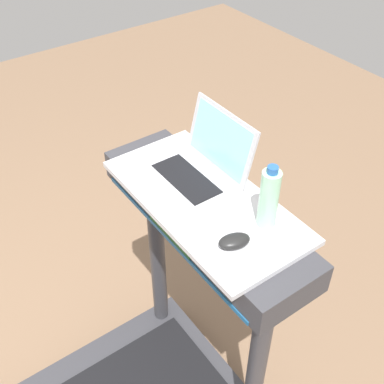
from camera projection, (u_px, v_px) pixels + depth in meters
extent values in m
cylinder|color=#38383D|center=(157.00, 254.00, 2.22)|extent=(0.07, 0.07, 0.90)
cylinder|color=#38383D|center=(257.00, 366.00, 1.80)|extent=(0.07, 0.07, 0.90)
cube|color=#38383D|center=(204.00, 214.00, 1.69)|extent=(0.90, 0.28, 0.11)
cube|color=#0C3F19|center=(169.00, 231.00, 1.62)|extent=(0.24, 0.01, 0.06)
cube|color=#1E598C|center=(170.00, 241.00, 1.65)|extent=(0.81, 0.00, 0.02)
cube|color=silver|center=(204.00, 200.00, 1.64)|extent=(0.74, 0.37, 0.02)
cube|color=#B7B7BC|center=(190.00, 179.00, 1.70)|extent=(0.32, 0.21, 0.02)
cube|color=black|center=(186.00, 178.00, 1.68)|extent=(0.26, 0.12, 0.00)
cube|color=#B7B7BC|center=(221.00, 140.00, 1.68)|extent=(0.32, 0.06, 0.21)
cube|color=#8CCCF2|center=(220.00, 140.00, 1.68)|extent=(0.28, 0.05, 0.18)
ellipsoid|color=black|center=(234.00, 241.00, 1.46)|extent=(0.08, 0.11, 0.03)
cylinder|color=#9EDBB2|center=(269.00, 199.00, 1.48)|extent=(0.06, 0.06, 0.20)
cylinder|color=#2659A5|center=(273.00, 170.00, 1.41)|extent=(0.03, 0.03, 0.02)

